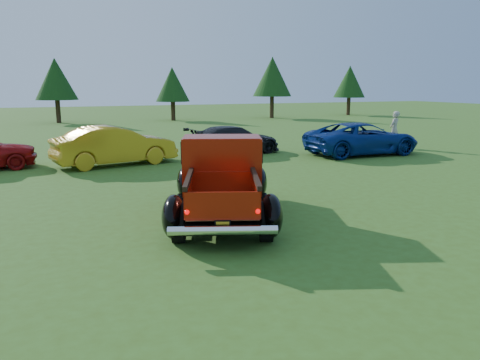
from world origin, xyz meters
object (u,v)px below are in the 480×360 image
Objects in this scene: show_car_blue at (362,139)px; spectator at (394,130)px; tree_east at (272,77)px; pickup_truck at (222,178)px; tree_mid_right at (172,85)px; show_car_yellow at (115,146)px; tree_far_east at (350,82)px; tree_mid_left at (56,79)px; show_car_grey at (234,140)px.

spectator is at bearing -65.14° from show_car_blue.
pickup_truck is at bearing -118.50° from tree_east.
tree_mid_right is at bearing -103.84° from spectator.
pickup_truck is at bearing 177.89° from show_car_yellow.
tree_far_east is (18.00, 0.50, 0.27)m from tree_mid_right.
pickup_truck reaches higher than show_car_yellow.
tree_mid_left reaches higher than tree_mid_right.
tree_east is 32.37m from pickup_truck.
tree_far_east is 0.97× the size of show_car_blue.
tree_far_east is 2.77× the size of spectator.
tree_mid_right is 22.42m from show_car_yellow.
tree_mid_right is at bearing -6.34° from tree_mid_left.
show_car_blue is (-6.50, -21.75, -2.97)m from tree_east.
pickup_truck is 9.76m from show_car_grey.
tree_east is 1.03× the size of pickup_truck.
tree_mid_left is at bearing 173.66° from tree_mid_right.
show_car_yellow is at bearing -28.31° from spectator.
show_car_yellow is at bearing -140.17° from tree_far_east.
show_car_yellow is (-16.70, -20.44, -2.92)m from tree_east.
show_car_yellow is 1.07× the size of show_car_grey.
spectator is (2.78, 1.23, 0.18)m from show_car_blue.
tree_mid_left is 1.20× the size of show_car_grey.
tree_far_east is 25.11m from spectator.
pickup_truck reaches higher than show_car_grey.
tree_mid_right is 0.84× the size of pickup_truck.
tree_mid_left is at bearing 175.24° from tree_east.
tree_mid_left is 1.14× the size of tree_mid_right.
tree_mid_right is 0.92× the size of tree_far_east.
pickup_truck is 1.17× the size of show_car_yellow.
tree_east is 26.55m from show_car_yellow.
pickup_truck is at bearing -129.73° from tree_far_east.
pickup_truck is 14.05m from spectator.
show_car_blue is (-15.50, -22.75, -2.56)m from tree_far_east.
show_car_blue is (11.50, -23.25, -2.69)m from tree_mid_left.
pickup_truck is 8.02m from show_car_yellow.
tree_mid_right is 0.89× the size of show_car_blue.
show_car_grey is (-11.50, -19.40, -3.05)m from tree_east.
spectator is (14.28, -22.02, -2.52)m from tree_mid_left.
show_car_yellow is at bearing 119.77° from pickup_truck.
tree_mid_left is at bearing 115.34° from pickup_truck.
pickup_truck reaches higher than spectator.
tree_mid_right is (9.00, -1.00, -0.41)m from tree_mid_left.
tree_far_east is 1.15× the size of show_car_grey.
spectator is at bearing -100.27° from tree_east.
tree_far_east reaches higher than spectator.
pickup_truck is (-6.39, -28.85, -2.11)m from tree_mid_right.
tree_mid_right is at bearing 7.38° from show_car_blue.
tree_east reaches higher than tree_mid_right.
tree_far_east is (9.00, 1.00, -0.41)m from tree_east.
tree_mid_left is 27.00m from tree_far_east.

